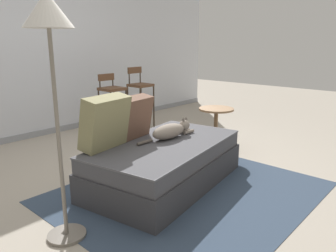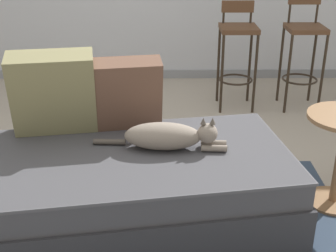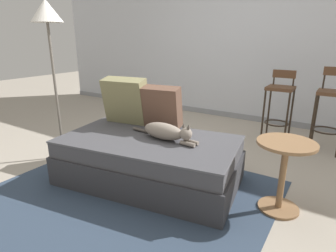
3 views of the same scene
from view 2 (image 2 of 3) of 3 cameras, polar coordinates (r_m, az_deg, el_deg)
The scene contains 8 objects.
ground_plane at distance 3.09m, azimuth -2.85°, elevation -7.14°, with size 16.00×16.00×0.00m, color #A89E8E.
wall_baseboard_trim at distance 5.07m, azimuth -1.93°, elevation 6.36°, with size 8.00×0.02×0.09m, color gray.
couch at distance 2.63m, azimuth -3.28°, elevation -7.56°, with size 1.77×1.16×0.44m.
throw_pillow_corner at distance 2.75m, azimuth -13.81°, elevation 3.96°, with size 0.51×0.33×0.50m.
throw_pillow_middle at distance 2.76m, azimuth -5.18°, elevation 3.95°, with size 0.44×0.28×0.44m.
cat at distance 2.54m, azimuth 0.05°, elevation -1.23°, with size 0.74×0.19×0.19m.
bar_stool_near_window at distance 4.19m, azimuth 8.47°, elevation 9.77°, with size 0.32×0.32×0.93m.
bar_stool_by_doorway at distance 4.32m, azimuth 16.17°, elevation 9.58°, with size 0.32×0.32×1.00m.
Camera 2 is at (0.13, -2.63, 1.61)m, focal length 50.00 mm.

